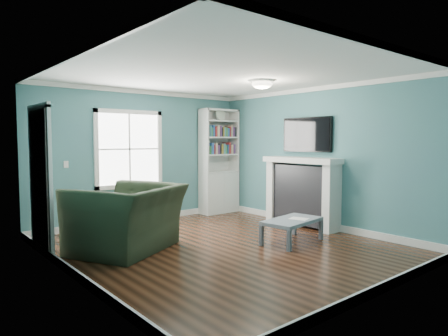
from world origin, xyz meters
TOP-DOWN VIEW (x-y plane):
  - floor at (0.00, 0.00)m, footprint 5.00×5.00m
  - room_walls at (0.00, 0.00)m, footprint 5.00×5.00m
  - trim at (0.00, 0.00)m, footprint 4.50×5.00m
  - window at (-0.30, 2.49)m, footprint 1.40×0.06m
  - bookshelf at (1.77, 2.30)m, footprint 0.90×0.35m
  - fireplace at (2.08, 0.20)m, footprint 0.44×1.58m
  - tv at (2.20, 0.20)m, footprint 0.06×1.10m
  - door at (-2.22, 1.40)m, footprint 0.12×0.98m
  - ceiling_fixture at (0.90, 0.10)m, footprint 0.38×0.38m
  - light_switch at (-1.50, 2.48)m, footprint 0.08×0.01m
  - recliner at (-1.20, 0.76)m, footprint 1.75×1.53m
  - coffee_table at (1.02, -0.48)m, footprint 1.09×0.70m
  - paper_sheet at (1.12, -0.52)m, footprint 0.30×0.33m

SIDE VIEW (x-z plane):
  - floor at x=0.00m, z-range 0.00..0.00m
  - coffee_table at x=1.02m, z-range 0.14..0.51m
  - paper_sheet at x=1.12m, z-range 0.37..0.37m
  - fireplace at x=2.08m, z-range -0.01..1.29m
  - recliner at x=-1.20m, z-range 0.00..1.28m
  - bookshelf at x=1.77m, z-range -0.23..2.08m
  - door at x=-2.22m, z-range -0.01..2.16m
  - light_switch at x=-1.50m, z-range 1.14..1.26m
  - trim at x=0.00m, z-range -0.06..2.54m
  - window at x=-0.30m, z-range 0.70..2.20m
  - room_walls at x=0.00m, z-range -0.92..4.08m
  - tv at x=2.20m, z-range 1.40..2.05m
  - ceiling_fixture at x=0.90m, z-range 2.47..2.63m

